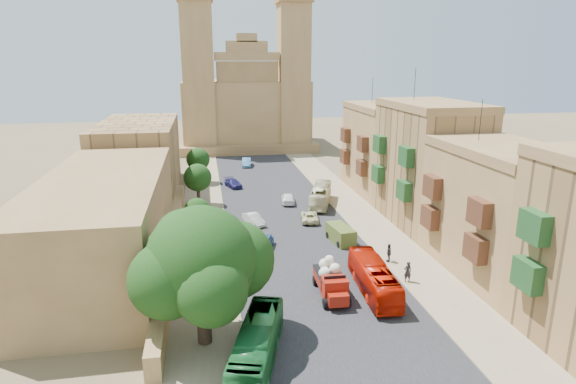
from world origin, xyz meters
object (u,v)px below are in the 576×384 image
object	(u,v)px
street_tree_b	(197,212)
church	(245,103)
street_tree_d	(198,160)
pedestrian_a	(408,272)
olive_pickup	(341,234)
red_truck	(331,280)
car_blue_b	(247,162)
street_tree_a	(196,254)
car_white_a	(254,219)
car_cream	(309,217)
car_white_b	(288,198)
bus_red_east	(374,278)
car_blue_a	(264,243)
ficus_tree	(203,265)
street_tree_c	(198,178)
bus_cream_east	(321,195)
bus_green_north	(257,345)
pedestrian_c	(389,253)
car_dkblue	(233,183)

from	to	relation	value
street_tree_b	church	bearing A→B (deg)	79.62
street_tree_d	pedestrian_a	bearing A→B (deg)	-65.16
olive_pickup	street_tree_b	bearing A→B (deg)	165.18
red_truck	car_blue_b	size ratio (longest dim) A/B	1.24
street_tree_a	car_blue_b	xyz separation A→B (m)	(8.30, 46.85, -2.33)
church	car_blue_b	bearing A→B (deg)	-94.93
car_white_a	car_cream	world-z (taller)	car_white_a
car_white_b	bus_red_east	bearing A→B (deg)	103.00
bus_red_east	car_blue_a	xyz separation A→B (m)	(-7.53, 10.76, -0.62)
ficus_tree	car_white_a	world-z (taller)	ficus_tree
street_tree_c	car_blue_b	xyz separation A→B (m)	(8.30, 22.85, -2.96)
car_blue_b	bus_red_east	bearing A→B (deg)	-78.59
bus_cream_east	car_blue_b	world-z (taller)	bus_cream_east
street_tree_b	street_tree_d	size ratio (longest dim) A/B	0.80
bus_green_north	pedestrian_a	bearing A→B (deg)	49.90
ficus_tree	street_tree_c	xyz separation A→B (m)	(-0.58, 31.99, -1.89)
olive_pickup	bus_green_north	size ratio (longest dim) A/B	0.46
red_truck	car_blue_b	world-z (taller)	red_truck
ficus_tree	red_truck	distance (m)	11.83
car_white_b	street_tree_a	bearing A→B (deg)	70.84
car_white_b	pedestrian_c	size ratio (longest dim) A/B	2.31
olive_pickup	car_cream	world-z (taller)	olive_pickup
red_truck	car_dkblue	distance (m)	35.99
bus_cream_east	car_cream	distance (m)	6.93
church	bus_cream_east	distance (m)	46.22
bus_green_north	car_blue_a	distance (m)	18.85
street_tree_b	red_truck	bearing A→B (deg)	-55.18
church	bus_green_north	bearing A→B (deg)	-94.67
car_blue_b	pedestrian_a	xyz separation A→B (m)	(9.20, -48.64, 0.20)
olive_pickup	bus_cream_east	distance (m)	13.37
ficus_tree	pedestrian_c	world-z (taller)	ficus_tree
bus_cream_east	red_truck	bearing A→B (deg)	97.07
bus_red_east	pedestrian_a	xyz separation A→B (m)	(3.50, 1.34, -0.35)
bus_green_north	church	bearing A→B (deg)	101.60
car_blue_b	street_tree_b	bearing A→B (deg)	-98.50
street_tree_c	pedestrian_c	world-z (taller)	street_tree_c
street_tree_b	bus_green_north	world-z (taller)	street_tree_b
car_blue_b	street_tree_d	bearing A→B (deg)	-122.51
olive_pickup	car_blue_a	distance (m)	8.04
bus_cream_east	pedestrian_c	size ratio (longest dim) A/B	5.09
red_truck	car_dkblue	size ratio (longest dim) A/B	1.31
street_tree_b	car_blue_b	xyz separation A→B (m)	(8.30, 34.85, -2.18)
car_white_a	street_tree_c	bearing A→B (deg)	106.55
ficus_tree	street_tree_d	size ratio (longest dim) A/B	1.73
street_tree_a	bus_red_east	bearing A→B (deg)	-12.61
street_tree_c	ficus_tree	bearing A→B (deg)	-88.95
street_tree_c	car_blue_a	world-z (taller)	street_tree_c
ficus_tree	car_white_a	xyz separation A→B (m)	(5.66, 23.19, -4.95)
car_blue_b	pedestrian_a	world-z (taller)	pedestrian_a
street_tree_c	olive_pickup	size ratio (longest dim) A/B	1.28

